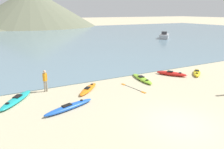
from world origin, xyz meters
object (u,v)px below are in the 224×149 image
Objects in this scene: person_near_waterline at (45,79)px; kayak_on_sand_3 at (171,74)px; moored_boat_2 at (164,36)px; loose_paddle at (133,88)px; kayak_on_sand_5 at (69,107)px; kayak_on_sand_1 at (16,100)px; kayak_on_sand_2 at (88,89)px; kayak_on_sand_0 at (142,79)px; kayak_on_sand_4 at (197,73)px.

kayak_on_sand_3 is at bearing -5.82° from person_near_waterline.
moored_boat_2 reaches higher than loose_paddle.
kayak_on_sand_5 is 0.82× the size of moored_boat_2.
moored_boat_2 is at bearing 45.10° from loose_paddle.
kayak_on_sand_2 is (5.12, -0.22, -0.04)m from kayak_on_sand_1.
kayak_on_sand_3 is at bearing 13.90° from kayak_on_sand_5.
kayak_on_sand_0 is 2.40m from loose_paddle.
kayak_on_sand_0 is 1.98× the size of person_near_waterline.
kayak_on_sand_4 is (16.15, -0.98, 0.01)m from kayak_on_sand_1.
kayak_on_sand_1 is 8.58m from loose_paddle.
kayak_on_sand_5 is at bearing -44.76° from kayak_on_sand_1.
person_near_waterline is at bearing 171.59° from kayak_on_sand_4.
moored_boat_2 is (27.55, 23.07, 0.48)m from kayak_on_sand_2.
kayak_on_sand_0 is 0.94× the size of kayak_on_sand_5.
kayak_on_sand_3 is 1.00× the size of loose_paddle.
kayak_on_sand_4 is 0.56× the size of moored_boat_2.
person_near_waterline is at bearing 158.07° from loose_paddle.
kayak_on_sand_2 is at bearing 48.17° from kayak_on_sand_5.
kayak_on_sand_0 is 10.37m from kayak_on_sand_1.
moored_boat_2 is at bearing 55.27° from kayak_on_sand_4.
kayak_on_sand_1 is 0.94× the size of kayak_on_sand_5.
kayak_on_sand_3 is (3.36, -0.11, 0.05)m from kayak_on_sand_0.
kayak_on_sand_1 is at bearing 176.52° from kayak_on_sand_4.
kayak_on_sand_0 is 1.20× the size of kayak_on_sand_3.
kayak_on_sand_0 is 8.05m from kayak_on_sand_5.
kayak_on_sand_1 is 3.97m from kayak_on_sand_5.
kayak_on_sand_3 reaches higher than kayak_on_sand_2.
kayak_on_sand_5 reaches higher than kayak_on_sand_2.
loose_paddle is at bearing -20.05° from kayak_on_sand_2.
person_near_waterline reaches higher than kayak_on_sand_1.
person_near_waterline reaches higher than loose_paddle.
kayak_on_sand_1 is 13.72m from kayak_on_sand_3.
kayak_on_sand_0 is 1.32× the size of kayak_on_sand_2.
kayak_on_sand_3 is 11.62m from person_near_waterline.
person_near_waterline reaches higher than kayak_on_sand_0.
loose_paddle is at bearing -142.68° from kayak_on_sand_0.
loose_paddle is (3.34, -1.22, -0.11)m from kayak_on_sand_2.
kayak_on_sand_5 is (-2.30, -2.57, 0.03)m from kayak_on_sand_2.
kayak_on_sand_1 is at bearing 170.32° from loose_paddle.
kayak_on_sand_2 is 0.92× the size of loose_paddle.
person_near_waterline is (-2.93, 1.30, 0.84)m from kayak_on_sand_2.
kayak_on_sand_1 is at bearing 179.60° from kayak_on_sand_3.
kayak_on_sand_3 is at bearing 0.86° from kayak_on_sand_2.
kayak_on_sand_0 is at bearing -134.32° from moored_boat_2.
moored_boat_2 is (30.48, 21.77, -0.36)m from person_near_waterline.
moored_boat_2 reaches higher than kayak_on_sand_3.
kayak_on_sand_1 is at bearing 135.24° from kayak_on_sand_5.
person_near_waterline is (-0.63, 3.88, 0.81)m from kayak_on_sand_5.
kayak_on_sand_4 reaches higher than kayak_on_sand_5.
moored_boat_2 reaches higher than kayak_on_sand_4.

